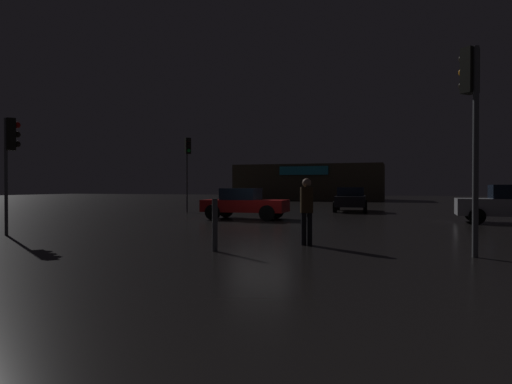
% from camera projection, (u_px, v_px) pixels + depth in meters
% --- Properties ---
extents(ground_plane, '(120.00, 120.00, 0.00)m').
position_uv_depth(ground_plane, '(260.00, 223.00, 18.36)').
color(ground_plane, black).
extents(store_building, '(16.74, 7.74, 4.05)m').
position_uv_depth(store_building, '(310.00, 182.00, 51.89)').
color(store_building, brown).
rests_on(store_building, ground).
extents(traffic_signal_main, '(0.42, 0.42, 4.57)m').
position_uv_depth(traffic_signal_main, '(471.00, 103.00, 9.64)').
color(traffic_signal_main, '#595B60').
rests_on(traffic_signal_main, ground).
extents(traffic_signal_opposite, '(0.42, 0.42, 3.70)m').
position_uv_depth(traffic_signal_opposite, '(11.00, 145.00, 13.96)').
color(traffic_signal_opposite, '#595B60').
rests_on(traffic_signal_opposite, ground).
extents(traffic_signal_cross_left, '(0.42, 0.42, 4.41)m').
position_uv_depth(traffic_signal_cross_left, '(188.00, 155.00, 26.07)').
color(traffic_signal_cross_left, '#595B60').
rests_on(traffic_signal_cross_left, ground).
extents(car_near, '(3.95, 2.02, 1.46)m').
position_uv_depth(car_near, '(244.00, 203.00, 20.81)').
color(car_near, '#A51414').
rests_on(car_near, ground).
extents(car_crossing, '(2.15, 4.34, 1.50)m').
position_uv_depth(car_crossing, '(351.00, 199.00, 27.24)').
color(car_crossing, black).
rests_on(car_crossing, ground).
extents(pedestrian, '(0.46, 0.46, 1.75)m').
position_uv_depth(pedestrian, '(307.00, 206.00, 11.59)').
color(pedestrian, black).
rests_on(pedestrian, ground).
extents(bollard_kerb_a, '(0.13, 0.13, 1.26)m').
position_uv_depth(bollard_kerb_a, '(215.00, 225.00, 10.48)').
color(bollard_kerb_a, '#595B60').
rests_on(bollard_kerb_a, ground).
extents(bollard_kerb_b, '(0.10, 0.10, 1.28)m').
position_uv_depth(bollard_kerb_b, '(219.00, 201.00, 27.70)').
color(bollard_kerb_b, '#595B60').
rests_on(bollard_kerb_b, ground).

